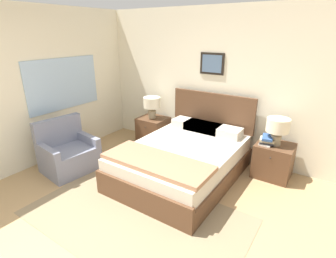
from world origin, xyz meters
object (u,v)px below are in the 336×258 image
at_px(nightstand_by_door, 273,160).
at_px(table_lamp_near_window, 152,104).
at_px(bed, 184,158).
at_px(table_lamp_by_door, 278,127).
at_px(armchair, 68,154).
at_px(nightstand_near_window, 153,131).

xyz_separation_m(nightstand_by_door, table_lamp_near_window, (-2.39, -0.01, 0.56)).
distance_m(bed, table_lamp_by_door, 1.50).
height_order(bed, armchair, bed).
xyz_separation_m(armchair, nightstand_by_door, (2.88, 1.67, -0.01)).
bearing_deg(table_lamp_by_door, nightstand_by_door, 39.40).
bearing_deg(table_lamp_near_window, nightstand_by_door, 0.19).
bearing_deg(nightstand_near_window, nightstand_by_door, 0.00).
relative_size(armchair, table_lamp_by_door, 2.07).
bearing_deg(armchair, nightstand_near_window, 170.66).
distance_m(nightstand_by_door, table_lamp_near_window, 2.45).
bearing_deg(bed, nightstand_near_window, 146.73).
xyz_separation_m(armchair, table_lamp_near_window, (0.49, 1.66, 0.55)).
relative_size(table_lamp_near_window, table_lamp_by_door, 1.00).
distance_m(table_lamp_near_window, table_lamp_by_door, 2.38).
bearing_deg(table_lamp_near_window, armchair, -106.55).
xyz_separation_m(bed, armchair, (-1.69, -0.89, -0.02)).
height_order(nightstand_near_window, table_lamp_near_window, table_lamp_near_window).
bearing_deg(table_lamp_by_door, bed, -146.85).
xyz_separation_m(table_lamp_near_window, table_lamp_by_door, (2.38, 0.00, 0.00)).
bearing_deg(nightstand_near_window, table_lamp_by_door, -0.19).
distance_m(bed, nightstand_by_door, 1.42).
height_order(table_lamp_near_window, table_lamp_by_door, same).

